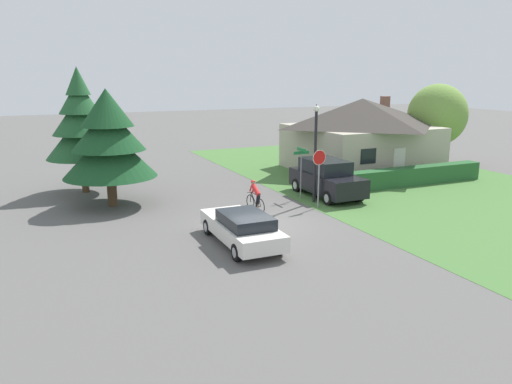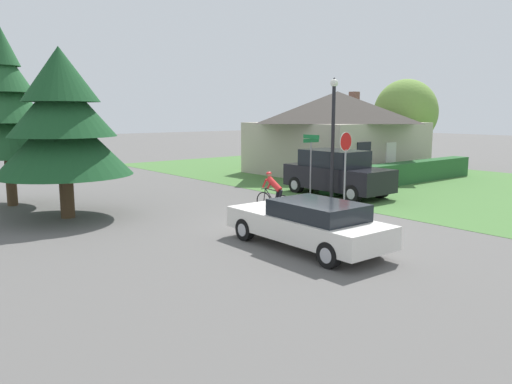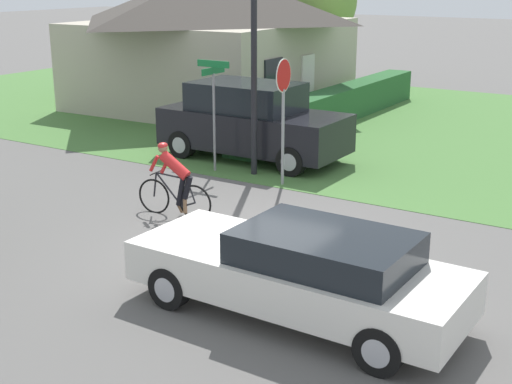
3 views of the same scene
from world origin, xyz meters
name	(u,v)px [view 2 (image 2 of 3)]	position (x,y,z in m)	size (l,w,h in m)	color
ground_plane	(305,225)	(0.00, 0.00, 0.00)	(140.00, 140.00, 0.00)	#5B5956
grass_verge_right	(404,181)	(11.28, 4.00, 0.01)	(16.00, 36.00, 0.01)	#477538
cottage_house	(336,131)	(11.53, 8.98, 2.51)	(9.39, 8.51, 4.91)	#B2A893
hedge_row	(403,173)	(10.58, 3.58, 0.54)	(11.41, 0.90, 1.08)	#285B2D
sedan_left_lane	(308,223)	(-1.95, -2.08, 0.69)	(1.92, 4.82, 1.32)	silver
cyclist	(274,193)	(0.52, 2.14, 0.71)	(0.44, 1.68, 1.50)	black
parked_suv_right	(337,173)	(5.25, 3.33, 0.97)	(2.13, 4.85, 1.97)	black
stop_sign	(345,154)	(3.59, 1.45, 2.04)	(0.74, 0.08, 2.86)	gray
street_lamp	(333,129)	(3.97, 2.46, 2.96)	(0.31, 0.31, 4.98)	black
street_name_sign	(311,155)	(3.73, 3.44, 1.86)	(0.90, 0.90, 2.68)	gray
conifer_tall_near	(62,121)	(-5.56, 6.01, 3.31)	(4.54, 4.54, 5.77)	#4C3823
conifer_tall_far	(5,107)	(-6.45, 9.67, 3.81)	(3.85, 3.85, 6.82)	#4C3823
deciduous_tree_right	(406,113)	(17.60, 8.36, 3.59)	(4.15, 4.15, 5.77)	#4C3823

